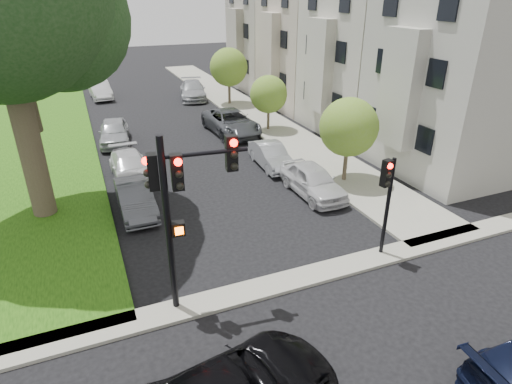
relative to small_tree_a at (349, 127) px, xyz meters
name	(u,v)px	position (x,y,z in m)	size (l,w,h in m)	color
ground	(322,321)	(-6.20, -8.33, -2.83)	(140.00, 140.00, 0.00)	black
grass_strip	(29,130)	(-15.20, 15.67, -2.77)	(8.00, 44.00, 0.12)	#1A410B
sidewalk_right	(243,108)	(0.55, 15.67, -2.77)	(3.50, 44.00, 0.12)	#A3A289
sidewalk_cross	(291,281)	(-6.20, -6.33, -2.77)	(60.00, 1.00, 0.12)	#A3A289
house_a	(470,32)	(6.25, -0.33, 4.11)	(7.70, 7.55, 15.97)	gray
house_b	(374,22)	(6.25, 7.17, 4.11)	(7.70, 7.55, 15.97)	gray
house_c	(315,16)	(6.25, 14.67, 4.11)	(7.70, 7.55, 15.97)	beige
house_d	(274,12)	(6.25, 22.17, 4.11)	(7.70, 7.55, 15.97)	gray
small_tree_a	(349,127)	(0.00, 0.00, 0.00)	(2.83, 2.83, 4.25)	brown
small_tree_b	(269,94)	(0.00, 9.34, -0.34)	(2.49, 2.49, 3.73)	brown
small_tree_c	(229,67)	(0.00, 17.26, 0.23)	(3.07, 3.07, 4.60)	brown
traffic_signal_main	(181,193)	(-9.57, -6.09, 0.96)	(2.69, 0.70, 5.50)	black
traffic_signal_secondary	(387,190)	(-2.55, -6.13, -0.20)	(0.50, 0.40, 3.77)	black
car_parked_0	(313,180)	(-2.23, -0.71, -2.10)	(1.71, 4.25, 1.45)	silver
car_parked_1	(271,155)	(-2.56, 3.27, -2.19)	(1.34, 3.86, 1.27)	#999BA0
car_parked_2	(231,122)	(-2.56, 9.69, -2.05)	(2.59, 5.61, 1.56)	#3F4247
car_parked_4	(193,90)	(-2.27, 20.51, -2.07)	(2.12, 5.21, 1.51)	#999BA0
car_parked_5	(135,198)	(-10.16, 0.68, -2.16)	(1.40, 4.03, 1.33)	#3F4247
car_parked_6	(130,166)	(-9.85, 4.59, -2.19)	(1.78, 4.38, 1.27)	silver
car_parked_7	(114,132)	(-9.98, 10.59, -2.08)	(1.76, 4.39, 1.49)	#999BA0
car_parked_9	(100,90)	(-9.79, 23.77, -2.08)	(1.58, 4.53, 1.49)	silver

